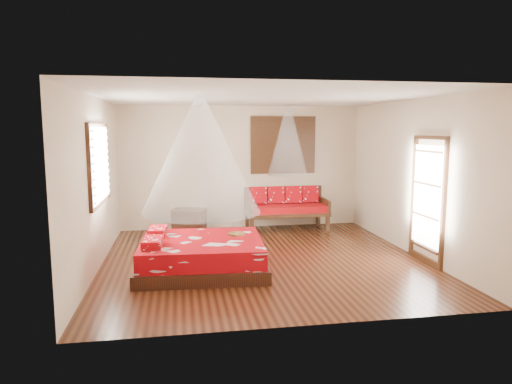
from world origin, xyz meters
TOP-DOWN VIEW (x-y plane):
  - room at (0.00, 0.00)m, footprint 5.54×5.54m
  - bed at (-1.10, -0.40)m, footprint 2.12×1.93m
  - daybed at (0.97, 2.38)m, footprint 1.84×0.82m
  - storage_chest at (-1.22, 2.45)m, footprint 0.84×0.69m
  - shutter_panel at (0.97, 2.72)m, footprint 1.52×0.06m
  - window_left at (-2.71, 0.20)m, footprint 0.10×1.74m
  - glazed_door at (2.72, -0.60)m, footprint 0.08×1.02m
  - wine_tray at (-0.48, -0.16)m, footprint 0.29×0.29m
  - mosquito_net_main at (-1.08, -0.40)m, footprint 1.88×1.88m
  - mosquito_net_daybed at (0.97, 2.25)m, footprint 0.89×0.89m

SIDE VIEW (x-z plane):
  - bed at x=-1.10m, z-range -0.07..0.57m
  - storage_chest at x=-1.22m, z-range 0.00..0.50m
  - daybed at x=0.97m, z-range 0.04..1.00m
  - wine_tray at x=-0.48m, z-range 0.45..0.68m
  - glazed_door at x=2.72m, z-range -0.01..2.15m
  - room at x=0.00m, z-range -0.02..2.82m
  - window_left at x=-2.71m, z-range 1.03..2.37m
  - mosquito_net_main at x=-1.08m, z-range 0.95..2.75m
  - shutter_panel at x=0.97m, z-range 1.24..2.56m
  - mosquito_net_daybed at x=0.97m, z-range 1.25..2.75m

